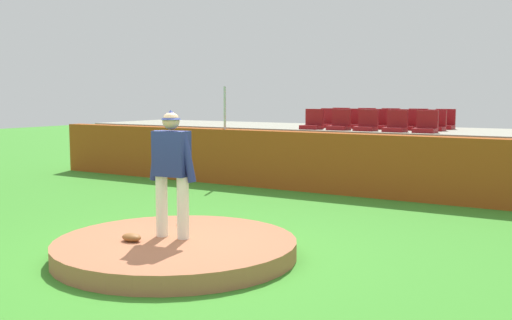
# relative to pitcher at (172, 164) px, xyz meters

# --- Properties ---
(ground_plane) EXTENTS (60.00, 60.00, 0.00)m
(ground_plane) POSITION_rel_pitcher_xyz_m (0.12, -0.08, -1.27)
(ground_plane) COLOR #3A8D29
(pitchers_mound) EXTENTS (3.32, 3.32, 0.24)m
(pitchers_mound) POSITION_rel_pitcher_xyz_m (0.12, -0.08, -1.15)
(pitchers_mound) COLOR #AF6846
(pitchers_mound) RESTS_ON ground_plane
(pitcher) EXTENTS (0.75, 0.30, 1.77)m
(pitcher) POSITION_rel_pitcher_xyz_m (0.00, 0.00, 0.00)
(pitcher) COLOR white
(pitcher) RESTS_ON pitchers_mound
(baseball) EXTENTS (0.07, 0.07, 0.07)m
(baseball) POSITION_rel_pitcher_xyz_m (-0.42, 0.67, -0.99)
(baseball) COLOR white
(baseball) RESTS_ON pitchers_mound
(fielding_glove) EXTENTS (0.31, 0.22, 0.11)m
(fielding_glove) POSITION_rel_pitcher_xyz_m (-0.33, -0.47, -0.97)
(fielding_glove) COLOR brown
(fielding_glove) RESTS_ON pitchers_mound
(brick_barrier) EXTENTS (17.41, 0.40, 1.37)m
(brick_barrier) POSITION_rel_pitcher_xyz_m (0.12, 6.01, -0.58)
(brick_barrier) COLOR #9F4616
(brick_barrier) RESTS_ON ground_plane
(fence_post_left) EXTENTS (0.06, 0.06, 1.07)m
(fence_post_left) POSITION_rel_pitcher_xyz_m (-3.19, 6.01, 0.63)
(fence_post_left) COLOR silver
(fence_post_left) RESTS_ON brick_barrier
(bleacher_platform) EXTENTS (17.00, 3.12, 1.37)m
(bleacher_platform) POSITION_rel_pitcher_xyz_m (0.12, 8.21, -0.58)
(bleacher_platform) COLOR gray
(bleacher_platform) RESTS_ON ground_plane
(stadium_chair_0) EXTENTS (0.48, 0.44, 0.50)m
(stadium_chair_0) POSITION_rel_pitcher_xyz_m (-1.30, 7.14, 0.26)
(stadium_chair_0) COLOR maroon
(stadium_chair_0) RESTS_ON bleacher_platform
(stadium_chair_1) EXTENTS (0.48, 0.44, 0.50)m
(stadium_chair_1) POSITION_rel_pitcher_xyz_m (-0.58, 7.17, 0.26)
(stadium_chair_1) COLOR maroon
(stadium_chair_1) RESTS_ON bleacher_platform
(stadium_chair_2) EXTENTS (0.48, 0.44, 0.50)m
(stadium_chair_2) POSITION_rel_pitcher_xyz_m (0.10, 7.18, 0.26)
(stadium_chair_2) COLOR maroon
(stadium_chair_2) RESTS_ON bleacher_platform
(stadium_chair_3) EXTENTS (0.48, 0.44, 0.50)m
(stadium_chair_3) POSITION_rel_pitcher_xyz_m (0.83, 7.14, 0.26)
(stadium_chair_3) COLOR maroon
(stadium_chair_3) RESTS_ON bleacher_platform
(stadium_chair_4) EXTENTS (0.48, 0.44, 0.50)m
(stadium_chair_4) POSITION_rel_pitcher_xyz_m (1.52, 7.16, 0.26)
(stadium_chair_4) COLOR maroon
(stadium_chair_4) RESTS_ON bleacher_platform
(stadium_chair_5) EXTENTS (0.48, 0.44, 0.50)m
(stadium_chair_5) POSITION_rel_pitcher_xyz_m (-1.27, 8.00, 0.26)
(stadium_chair_5) COLOR maroon
(stadium_chair_5) RESTS_ON bleacher_platform
(stadium_chair_6) EXTENTS (0.48, 0.44, 0.50)m
(stadium_chair_6) POSITION_rel_pitcher_xyz_m (-0.57, 8.02, 0.26)
(stadium_chair_6) COLOR maroon
(stadium_chair_6) RESTS_ON bleacher_platform
(stadium_chair_7) EXTENTS (0.48, 0.44, 0.50)m
(stadium_chair_7) POSITION_rel_pitcher_xyz_m (0.13, 8.01, 0.26)
(stadium_chair_7) COLOR maroon
(stadium_chair_7) RESTS_ON bleacher_platform
(stadium_chair_8) EXTENTS (0.48, 0.44, 0.50)m
(stadium_chair_8) POSITION_rel_pitcher_xyz_m (0.82, 7.98, 0.26)
(stadium_chair_8) COLOR maroon
(stadium_chair_8) RESTS_ON bleacher_platform
(stadium_chair_9) EXTENTS (0.48, 0.44, 0.50)m
(stadium_chair_9) POSITION_rel_pitcher_xyz_m (1.50, 8.01, 0.26)
(stadium_chair_9) COLOR maroon
(stadium_chair_9) RESTS_ON bleacher_platform
(stadium_chair_10) EXTENTS (0.48, 0.44, 0.50)m
(stadium_chair_10) POSITION_rel_pitcher_xyz_m (-1.31, 8.85, 0.26)
(stadium_chair_10) COLOR maroon
(stadium_chair_10) RESTS_ON bleacher_platform
(stadium_chair_11) EXTENTS (0.48, 0.44, 0.50)m
(stadium_chair_11) POSITION_rel_pitcher_xyz_m (-0.56, 8.85, 0.26)
(stadium_chair_11) COLOR maroon
(stadium_chair_11) RESTS_ON bleacher_platform
(stadium_chair_12) EXTENTS (0.48, 0.44, 0.50)m
(stadium_chair_12) POSITION_rel_pitcher_xyz_m (0.09, 8.86, 0.26)
(stadium_chair_12) COLOR maroon
(stadium_chair_12) RESTS_ON bleacher_platform
(stadium_chair_13) EXTENTS (0.48, 0.44, 0.50)m
(stadium_chair_13) POSITION_rel_pitcher_xyz_m (0.84, 8.83, 0.26)
(stadium_chair_13) COLOR maroon
(stadium_chair_13) RESTS_ON bleacher_platform
(stadium_chair_14) EXTENTS (0.48, 0.44, 0.50)m
(stadium_chair_14) POSITION_rel_pitcher_xyz_m (1.53, 8.81, 0.26)
(stadium_chair_14) COLOR maroon
(stadium_chair_14) RESTS_ON bleacher_platform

